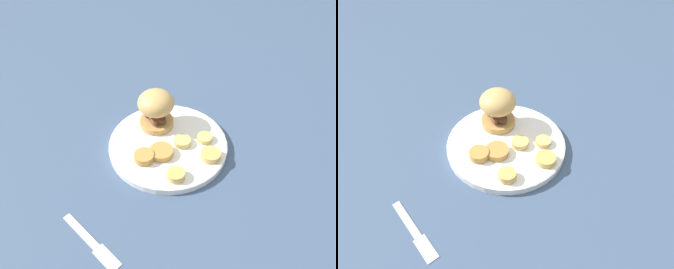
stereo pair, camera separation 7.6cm
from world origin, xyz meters
TOP-DOWN VIEW (x-y plane):
  - ground_plane at (0.00, 0.00)m, footprint 4.00×4.00m
  - dinner_plate at (0.00, 0.00)m, footprint 0.28×0.28m
  - sandwich at (0.05, 0.05)m, footprint 0.09×0.09m
  - potato_round_0 at (-0.07, 0.03)m, footprint 0.04×0.04m
  - potato_round_1 at (-0.01, -0.11)m, footprint 0.05×0.05m
  - potato_round_2 at (0.01, -0.03)m, footprint 0.04×0.04m
  - potato_round_3 at (-0.09, -0.05)m, footprint 0.04×0.04m
  - potato_round_4 at (0.04, -0.08)m, footprint 0.04×0.04m
  - potato_round_5 at (-0.04, 0.00)m, footprint 0.05×0.05m
  - fork at (-0.28, 0.04)m, footprint 0.08×0.15m

SIDE VIEW (x-z plane):
  - ground_plane at x=0.00m, z-range 0.00..0.00m
  - fork at x=-0.28m, z-range 0.00..0.00m
  - dinner_plate at x=0.00m, z-range 0.00..0.02m
  - potato_round_4 at x=0.04m, z-range 0.02..0.03m
  - potato_round_2 at x=0.01m, z-range 0.02..0.03m
  - potato_round_1 at x=-0.01m, z-range 0.02..0.03m
  - potato_round_5 at x=-0.04m, z-range 0.02..0.03m
  - potato_round_3 at x=-0.09m, z-range 0.02..0.03m
  - potato_round_0 at x=-0.07m, z-range 0.02..0.03m
  - sandwich at x=0.05m, z-range 0.02..0.12m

